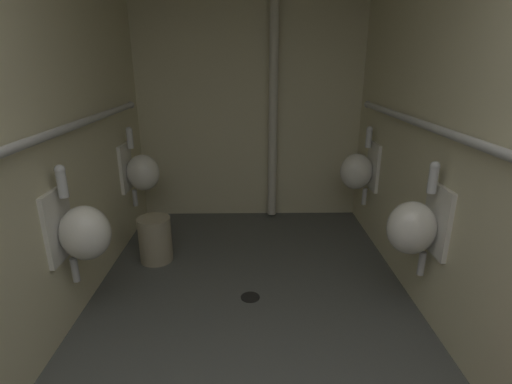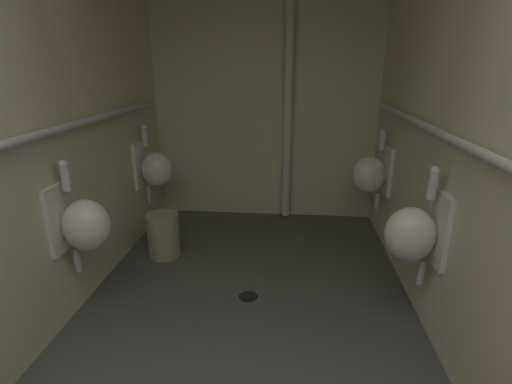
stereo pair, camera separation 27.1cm
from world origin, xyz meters
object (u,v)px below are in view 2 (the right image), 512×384
urinal_left_mid (83,224)px  waste_bin (164,235)px  standpipe_back_wall (288,102)px  floor_drain (248,296)px  urinal_left_far (154,168)px  urinal_right_mid (414,233)px  urinal_right_far (371,174)px

urinal_left_mid → waste_bin: 1.00m
standpipe_back_wall → floor_drain: 2.02m
urinal_left_mid → urinal_left_far: 1.33m
urinal_right_mid → standpipe_back_wall: (-0.78, 1.81, 0.59)m
waste_bin → standpipe_back_wall: bearing=43.3°
standpipe_back_wall → waste_bin: bearing=-136.7°
urinal_left_mid → waste_bin: bearing=76.6°
floor_drain → waste_bin: size_ratio=0.36×
urinal_right_far → waste_bin: urinal_right_far is taller
urinal_right_mid → waste_bin: size_ratio=1.93×
urinal_left_far → standpipe_back_wall: (1.26, 0.52, 0.59)m
waste_bin → urinal_right_mid: bearing=-24.1°
standpipe_back_wall → floor_drain: (-0.24, -1.57, -1.25)m
urinal_left_mid → urinal_left_far: same height
urinal_left_far → urinal_right_far: size_ratio=1.00×
floor_drain → urinal_left_mid: bearing=-164.4°
waste_bin → floor_drain: bearing=-35.5°
urinal_left_far → waste_bin: (0.21, -0.47, -0.47)m
urinal_left_far → floor_drain: size_ratio=5.39×
urinal_right_mid → standpipe_back_wall: bearing=113.3°
urinal_left_mid → floor_drain: bearing=15.6°
urinal_left_mid → floor_drain: (1.01, 0.28, -0.66)m
urinal_left_mid → standpipe_back_wall: bearing=55.8°
floor_drain → urinal_right_far: bearing=45.8°
urinal_right_far → waste_bin: size_ratio=1.93×
urinal_right_mid → floor_drain: (-1.03, 0.24, -0.66)m
urinal_left_mid → urinal_right_far: size_ratio=1.00×
urinal_left_far → urinal_right_mid: size_ratio=1.00×
urinal_left_far → urinal_right_mid: bearing=-32.4°
urinal_right_far → floor_drain: urinal_right_far is taller
urinal_left_mid → urinal_right_far: bearing=33.2°
urinal_left_far → urinal_left_mid: bearing=-90.0°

